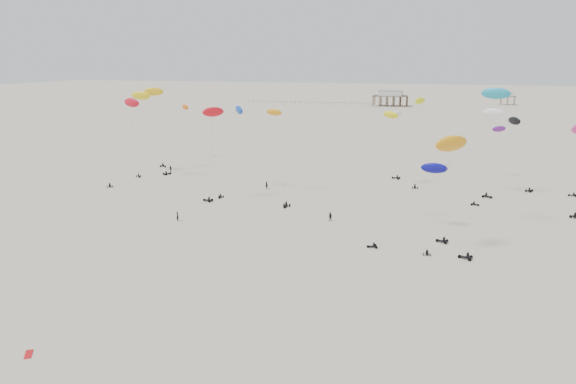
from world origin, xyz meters
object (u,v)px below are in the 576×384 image
(rig_0, at_px, (236,124))
(rig_9, at_px, (485,122))
(pavilion_main, at_px, (390,99))
(pavilion_small, at_px, (508,99))
(spectator_0, at_px, (178,221))

(rig_0, bearing_deg, rig_9, 160.94)
(pavilion_main, bearing_deg, rig_9, -80.75)
(pavilion_small, relative_size, rig_9, 0.35)
(pavilion_small, xyz_separation_m, rig_0, (-79.38, -265.63, 11.49))
(pavilion_main, bearing_deg, rig_0, -92.28)
(pavilion_small, relative_size, rig_0, 0.46)
(rig_0, xyz_separation_m, rig_9, (50.48, -16.89, 3.67))
(pavilion_small, xyz_separation_m, spectator_0, (-81.12, -291.40, -3.49))
(rig_0, height_order, spectator_0, rig_0)
(pavilion_main, relative_size, rig_9, 0.83)
(pavilion_main, bearing_deg, spectator_0, -92.44)
(pavilion_main, distance_m, pavilion_small, 76.16)
(rig_9, distance_m, spectator_0, 56.16)
(pavilion_small, bearing_deg, spectator_0, -105.56)
(pavilion_main, relative_size, spectator_0, 10.06)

